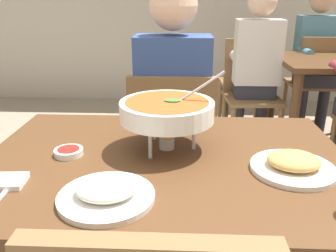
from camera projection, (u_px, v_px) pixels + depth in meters
name	position (u px, v px, depth m)	size (l,w,h in m)	color
dining_table_main	(166.00, 194.00, 1.14)	(1.13, 0.80, 0.77)	#51331C
chair_diner_main	(173.00, 146.00, 1.83)	(0.44, 0.44, 0.90)	brown
diner_main	(173.00, 101.00, 1.77)	(0.40, 0.45, 1.31)	#2D2D38
curry_bowl	(166.00, 111.00, 1.11)	(0.33, 0.30, 0.26)	silver
rice_plate	(106.00, 192.00, 0.86)	(0.24, 0.24, 0.06)	white
appetizer_plate	(293.00, 165.00, 1.00)	(0.24, 0.24, 0.06)	white
sauce_dish	(69.00, 152.00, 1.11)	(0.09, 0.09, 0.02)	white
napkin_folded	(2.00, 182.00, 0.94)	(0.12, 0.08, 0.02)	white
spoon_utensil	(4.00, 193.00, 0.89)	(0.01, 0.17, 0.01)	silver
chair_bg_left	(250.00, 87.00, 2.99)	(0.47, 0.47, 0.90)	brown
chair_bg_middle	(317.00, 79.00, 3.29)	(0.44, 0.44, 0.90)	brown
chair_bg_corner	(254.00, 76.00, 3.39)	(0.46, 0.46, 0.90)	brown
patron_bg_left	(256.00, 61.00, 2.84)	(0.40, 0.45, 1.31)	#2D2D38
patron_bg_middle	(316.00, 52.00, 3.26)	(0.40, 0.45, 1.31)	#2D2D38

